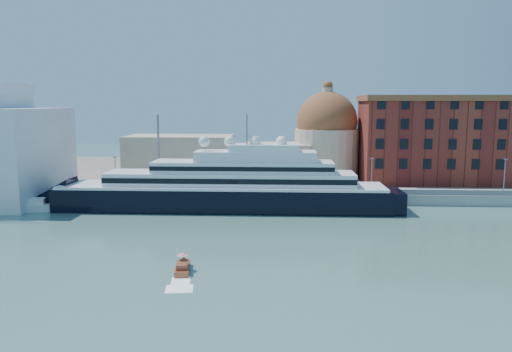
{
  "coord_description": "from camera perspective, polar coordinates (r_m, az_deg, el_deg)",
  "views": [
    {
      "loc": [
        9.2,
        -83.92,
        23.1
      ],
      "look_at": [
        3.99,
        18.0,
        8.24
      ],
      "focal_mm": 35.0,
      "sensor_mm": 36.0,
      "label": 1
    }
  ],
  "objects": [
    {
      "name": "water_taxi",
      "position": [
        70.88,
        -8.39,
        -10.27
      ],
      "size": [
        2.63,
        5.92,
        2.72
      ],
      "rotation": [
        0.0,
        0.0,
        0.13
      ],
      "color": "maroon",
      "rests_on": "ground"
    },
    {
      "name": "service_barge",
      "position": [
        119.24,
        -24.84,
        -3.25
      ],
      "size": [
        13.67,
        6.92,
        2.94
      ],
      "rotation": [
        0.0,
        0.0,
        0.21
      ],
      "color": "white",
      "rests_on": "ground"
    },
    {
      "name": "lamp_posts",
      "position": [
        118.97,
        -7.69,
        1.81
      ],
      "size": [
        120.8,
        2.4,
        18.0
      ],
      "color": "slate",
      "rests_on": "quay"
    },
    {
      "name": "quay",
      "position": [
        120.28,
        -1.51,
        -2.19
      ],
      "size": [
        180.0,
        10.0,
        2.5
      ],
      "primitive_type": "cube",
      "color": "gray",
      "rests_on": "ground"
    },
    {
      "name": "superyacht",
      "position": [
        109.63,
        -5.09,
        -1.68
      ],
      "size": [
        81.51,
        11.3,
        24.36
      ],
      "color": "black",
      "rests_on": "ground"
    },
    {
      "name": "land",
      "position": [
        160.72,
        -0.38,
        0.38
      ],
      "size": [
        260.0,
        72.0,
        2.0
      ],
      "primitive_type": "cube",
      "color": "slate",
      "rests_on": "ground"
    },
    {
      "name": "quay_fence",
      "position": [
        115.54,
        -1.69,
        -1.69
      ],
      "size": [
        180.0,
        0.1,
        1.2
      ],
      "primitive_type": "cube",
      "color": "slate",
      "rests_on": "quay"
    },
    {
      "name": "warehouse",
      "position": [
        142.81,
        20.41,
        4.03
      ],
      "size": [
        43.0,
        19.0,
        23.25
      ],
      "color": "maroon",
      "rests_on": "land"
    },
    {
      "name": "ground",
      "position": [
        87.53,
        -3.24,
        -7.03
      ],
      "size": [
        400.0,
        400.0,
        0.0
      ],
      "primitive_type": "plane",
      "color": "#3D6A62",
      "rests_on": "ground"
    },
    {
      "name": "church",
      "position": [
        142.19,
        1.78,
        3.36
      ],
      "size": [
        66.0,
        18.0,
        25.5
      ],
      "color": "beige",
      "rests_on": "land"
    }
  ]
}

